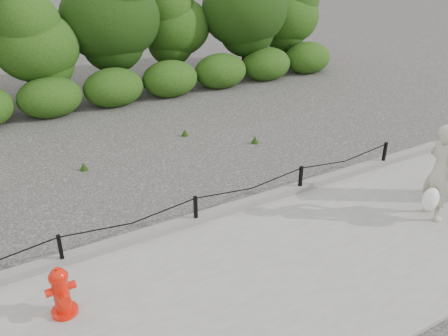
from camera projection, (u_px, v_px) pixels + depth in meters
ground at (196, 227)px, 9.10m from camera, size 90.00×90.00×0.00m
sidewalk at (253, 286)px, 7.54m from camera, size 14.00×4.00×0.08m
curb at (195, 219)px, 9.08m from camera, size 14.00×0.22×0.14m
chain_barrier at (196, 207)px, 8.90m from camera, size 10.06×0.06×0.60m
treeline at (73, 22)px, 15.03m from camera, size 20.14×3.78×4.82m
fire_hydrant at (61, 292)px, 6.77m from camera, size 0.43×0.44×0.82m
pedestrian at (440, 174)px, 8.89m from camera, size 0.83×0.79×1.92m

